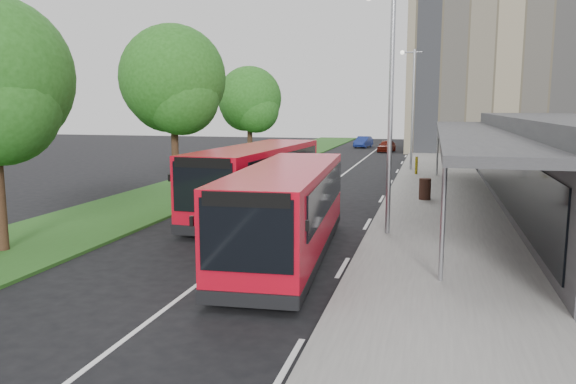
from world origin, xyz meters
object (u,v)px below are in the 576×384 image
Objects in this scene: bus_second at (257,180)px; bollard at (416,165)px; bus_main at (287,212)px; litter_bin at (425,189)px; tree_far at (250,103)px; lamp_post_near at (388,97)px; car_near at (387,146)px; car_far at (363,142)px; lamp_post_far at (412,102)px; tree_mid at (173,85)px.

bollard is (5.91, 14.74, -0.74)m from bus_second.
bus_main is 11.50m from litter_bin.
lamp_post_near is at bearing -59.71° from tree_far.
bus_second is 33.74m from car_near.
bus_main is at bearing -83.67° from car_near.
bus_main is at bearing -127.23° from lamp_post_near.
car_near is at bearing 94.51° from lamp_post_near.
car_far is at bearing 76.60° from tree_far.
lamp_post_far is at bearing -74.13° from car_near.
bus_main is 39.66m from car_near.
bus_main is at bearing -69.11° from tree_far.
bollard is at bearing -8.19° from tree_far.
litter_bin is 9.94m from bollard.
lamp_post_near is 0.79× the size of bus_second.
bus_second is 2.78× the size of car_far.
lamp_post_far is (11.13, 12.95, -0.73)m from tree_mid.
lamp_post_far is at bearing 101.24° from bollard.
car_far is at bearing 97.89° from lamp_post_near.
tree_far is (0.00, 12.00, -0.79)m from tree_mid.
car_far is at bearing 124.61° from car_near.
tree_far reaches higher than bollard.
car_near is at bearing 74.20° from tree_mid.
lamp_post_near is 36.62m from car_near.
bollard is at bearing 77.43° from bus_main.
bollard is (11.65, 10.32, -4.74)m from tree_mid.
litter_bin is at bearing 39.46° from bus_second.
lamp_post_near is 6.83m from bus_second.
bus_second is 2.92× the size of car_near.
car_near is at bearing 98.02° from litter_bin.
tree_far reaches higher than litter_bin.
tree_far is 0.90× the size of lamp_post_near.
lamp_post_near reaches higher than bollard.
tree_mid is 14.09m from bus_main.
lamp_post_near is 1.00× the size of lamp_post_far.
bollard is at bearing 71.45° from bus_second.
tree_mid is at bearing 147.64° from lamp_post_near.
tree_far is 0.90× the size of lamp_post_far.
tree_far reaches higher than car_near.
bus_main is 0.96× the size of bus_second.
bus_second is 10.35× the size of litter_bin.
tree_mid is at bearing 125.27° from bus_main.
bollard is 25.01m from car_far.
lamp_post_far is at bearing 79.63° from bus_main.
bus_second is (-5.39, -17.36, -3.27)m from lamp_post_far.
lamp_post_near is (11.13, -19.05, 0.07)m from tree_far.
bus_main is 2.67× the size of car_far.
car_near is at bearing 99.96° from lamp_post_far.
bus_main is 20.99m from bollard.
litter_bin is 0.88× the size of bollard.
bus_main is at bearing -98.47° from bollard.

